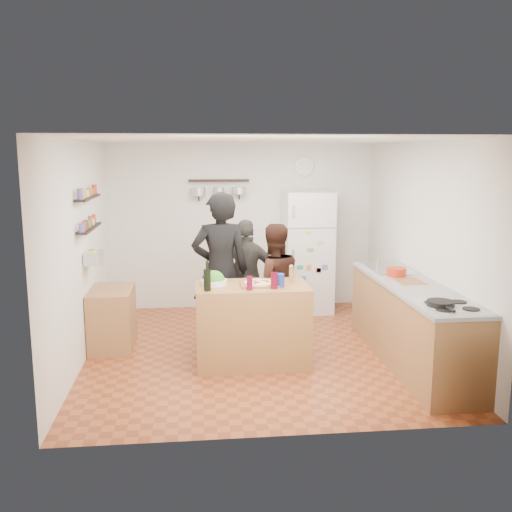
{
  "coord_description": "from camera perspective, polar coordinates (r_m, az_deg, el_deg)",
  "views": [
    {
      "loc": [
        -0.71,
        -6.51,
        2.36
      ],
      "look_at": [
        0.0,
        0.1,
        1.15
      ],
      "focal_mm": 40.0,
      "sensor_mm": 36.0,
      "label": 1
    }
  ],
  "objects": [
    {
      "name": "pepper_mill",
      "position": [
        6.43,
        3.55,
        -1.99
      ],
      "size": [
        0.05,
        0.05,
        0.16
      ],
      "primitive_type": "cylinder",
      "color": "#A76846",
      "rests_on": "prep_island"
    },
    {
      "name": "produce_basket",
      "position": [
        6.92,
        -15.93,
        -0.15
      ],
      "size": [
        0.18,
        0.35,
        0.14
      ],
      "primitive_type": "cube",
      "color": "silver",
      "rests_on": "left_wall"
    },
    {
      "name": "person_left",
      "position": [
        6.91,
        -3.57,
        -1.45
      ],
      "size": [
        0.72,
        0.5,
        1.91
      ],
      "primitive_type": "imported",
      "rotation": [
        0.0,
        0.0,
        3.2
      ],
      "color": "black",
      "rests_on": "floor"
    },
    {
      "name": "sink",
      "position": [
        7.37,
        13.09,
        -1.27
      ],
      "size": [
        0.5,
        0.8,
        0.03
      ],
      "primitive_type": "cube",
      "color": "silver",
      "rests_on": "counter_run"
    },
    {
      "name": "prep_island",
      "position": [
        6.46,
        -0.4,
        -6.84
      ],
      "size": [
        1.25,
        0.72,
        0.91
      ],
      "primitive_type": "cube",
      "color": "#9E6E3A",
      "rests_on": "floor"
    },
    {
      "name": "pot_rack",
      "position": [
        8.53,
        -3.73,
        7.53
      ],
      "size": [
        0.9,
        0.04,
        0.04
      ],
      "primitive_type": "cube",
      "color": "black",
      "rests_on": "back_wall"
    },
    {
      "name": "counter_run",
      "position": [
        6.71,
        15.31,
        -6.61
      ],
      "size": [
        0.63,
        2.63,
        0.9
      ],
      "primitive_type": "cube",
      "color": "#9E7042",
      "rests_on": "floor"
    },
    {
      "name": "spice_shelf_upper",
      "position": [
        6.84,
        -16.46,
        5.62
      ],
      "size": [
        0.12,
        1.0,
        0.02
      ],
      "primitive_type": "cube",
      "color": "black",
      "rests_on": "left_wall"
    },
    {
      "name": "stove_top",
      "position": [
        5.75,
        18.96,
        -4.87
      ],
      "size": [
        0.6,
        0.62,
        0.02
      ],
      "primitive_type": "cube",
      "color": "white",
      "rests_on": "counter_run"
    },
    {
      "name": "room_shell",
      "position": [
        7.03,
        -0.25,
        1.22
      ],
      "size": [
        4.2,
        4.2,
        4.2
      ],
      "color": "brown",
      "rests_on": "ground"
    },
    {
      "name": "side_table",
      "position": [
        7.21,
        -14.17,
        -6.07
      ],
      "size": [
        0.5,
        0.8,
        0.73
      ],
      "primitive_type": "cube",
      "color": "#A67245",
      "rests_on": "floor"
    },
    {
      "name": "pizza",
      "position": [
        6.32,
        0.34,
        -2.67
      ],
      "size": [
        0.34,
        0.34,
        0.02
      ],
      "primitive_type": "cylinder",
      "color": "beige",
      "rests_on": "pizza_board"
    },
    {
      "name": "spice_shelf_lower",
      "position": [
        6.88,
        -16.31,
        2.71
      ],
      "size": [
        0.12,
        1.0,
        0.02
      ],
      "primitive_type": "cube",
      "color": "black",
      "rests_on": "left_wall"
    },
    {
      "name": "pizza_board",
      "position": [
        6.33,
        0.34,
        -2.84
      ],
      "size": [
        0.42,
        0.34,
        0.02
      ],
      "primitive_type": "cube",
      "color": "brown",
      "rests_on": "prep_island"
    },
    {
      "name": "wine_bottle",
      "position": [
        6.07,
        -4.9,
        -2.4
      ],
      "size": [
        0.08,
        0.08,
        0.24
      ],
      "primitive_type": "cylinder",
      "color": "black",
      "rests_on": "prep_island"
    },
    {
      "name": "skillet",
      "position": [
        5.72,
        17.97,
        -4.52
      ],
      "size": [
        0.26,
        0.26,
        0.05
      ],
      "primitive_type": "cylinder",
      "color": "black",
      "rests_on": "stove_top"
    },
    {
      "name": "fridge",
      "position": [
        8.55,
        5.15,
        0.44
      ],
      "size": [
        0.7,
        0.68,
        1.8
      ],
      "primitive_type": "cube",
      "color": "white",
      "rests_on": "floor"
    },
    {
      "name": "cutting_board",
      "position": [
        6.7,
        15.14,
        -2.56
      ],
      "size": [
        0.3,
        0.4,
        0.02
      ],
      "primitive_type": "cube",
      "color": "brown",
      "rests_on": "counter_run"
    },
    {
      "name": "wine_glass_far",
      "position": [
        6.15,
        1.82,
        -2.47
      ],
      "size": [
        0.07,
        0.07,
        0.18
      ],
      "primitive_type": "cylinder",
      "color": "#550719",
      "rests_on": "prep_island"
    },
    {
      "name": "wall_clock",
      "position": [
        8.75,
        4.86,
        8.9
      ],
      "size": [
        0.3,
        0.03,
        0.3
      ],
      "primitive_type": "cylinder",
      "rotation": [
        1.57,
        0.0,
        0.0
      ],
      "color": "silver",
      "rests_on": "back_wall"
    },
    {
      "name": "salt_canister",
      "position": [
        6.25,
        2.45,
        -2.44
      ],
      "size": [
        0.09,
        0.09,
        0.15
      ],
      "primitive_type": "cylinder",
      "color": "navy",
      "rests_on": "prep_island"
    },
    {
      "name": "wine_glass_near",
      "position": [
        6.09,
        -0.65,
        -2.74
      ],
      "size": [
        0.06,
        0.06,
        0.15
      ],
      "primitive_type": "cylinder",
      "color": "maroon",
      "rests_on": "prep_island"
    },
    {
      "name": "salad_bowl",
      "position": [
        6.36,
        -4.22,
        -2.63
      ],
      "size": [
        0.29,
        0.29,
        0.06
      ],
      "primitive_type": "cylinder",
      "color": "white",
      "rests_on": "prep_island"
    },
    {
      "name": "person_center",
      "position": [
        6.96,
        1.71,
        -2.97
      ],
      "size": [
        0.81,
        0.67,
        1.52
      ],
      "primitive_type": "imported",
      "rotation": [
        0.0,
        0.0,
        3.27
      ],
      "color": "black",
      "rests_on": "floor"
    },
    {
      "name": "person_back",
      "position": [
        7.44,
        -0.92,
        -2.13
      ],
      "size": [
        0.93,
        0.5,
        1.51
      ],
      "primitive_type": "imported",
      "rotation": [
        0.0,
        0.0,
        2.99
      ],
      "color": "#302E2B",
      "rests_on": "floor"
    },
    {
      "name": "red_bowl",
      "position": [
        6.95,
        13.86,
        -1.54
      ],
      "size": [
        0.23,
        0.23,
        0.1
      ],
      "primitive_type": "cylinder",
      "color": "#AF2814",
      "rests_on": "counter_run"
    }
  ]
}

